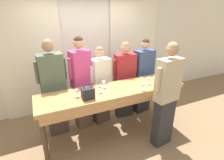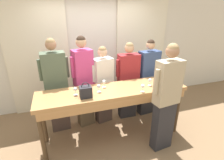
{
  "view_description": "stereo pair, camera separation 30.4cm",
  "coord_description": "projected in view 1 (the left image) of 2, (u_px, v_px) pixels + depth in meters",
  "views": [
    {
      "loc": [
        -1.15,
        -2.5,
        2.32
      ],
      "look_at": [
        0.0,
        0.06,
        1.16
      ],
      "focal_mm": 28.0,
      "sensor_mm": 36.0,
      "label": 1
    },
    {
      "loc": [
        -0.87,
        -2.61,
        2.32
      ],
      "look_at": [
        0.0,
        0.06,
        1.16
      ],
      "focal_mm": 28.0,
      "sensor_mm": 36.0,
      "label": 2
    }
  ],
  "objects": [
    {
      "name": "wine_glass_front_right",
      "position": [
        100.0,
        87.0,
        2.89
      ],
      "size": [
        0.07,
        0.07,
        0.14
      ],
      "color": "white",
      "rests_on": "tasting_bar"
    },
    {
      "name": "wine_glass_center_mid",
      "position": [
        169.0,
        76.0,
        3.36
      ],
      "size": [
        0.07,
        0.07,
        0.14
      ],
      "color": "white",
      "rests_on": "tasting_bar"
    },
    {
      "name": "curtain_panel_left",
      "position": [
        31.0,
        58.0,
        3.68
      ],
      "size": [
        1.33,
        0.03,
        2.69
      ],
      "color": "#EFE5C6",
      "rests_on": "ground_plane"
    },
    {
      "name": "wine_glass_back_left",
      "position": [
        148.0,
        79.0,
        3.22
      ],
      "size": [
        0.07,
        0.07,
        0.14
      ],
      "color": "white",
      "rests_on": "tasting_bar"
    },
    {
      "name": "handbag",
      "position": [
        88.0,
        93.0,
        2.7
      ],
      "size": [
        0.19,
        0.15,
        0.25
      ],
      "color": "#232328",
      "rests_on": "tasting_bar"
    },
    {
      "name": "wall_back",
      "position": [
        87.0,
        50.0,
        4.18
      ],
      "size": [
        12.0,
        0.06,
        2.8
      ],
      "color": "silver",
      "rests_on": "ground_plane"
    },
    {
      "name": "guest_striped_shirt",
      "position": [
        125.0,
        80.0,
        3.79
      ],
      "size": [
        0.55,
        0.23,
        1.7
      ],
      "color": "#28282D",
      "rests_on": "ground_plane"
    },
    {
      "name": "wine_glass_front_left",
      "position": [
        175.0,
        79.0,
        3.23
      ],
      "size": [
        0.07,
        0.07,
        0.14
      ],
      "color": "white",
      "rests_on": "tasting_bar"
    },
    {
      "name": "tasting_bar",
      "position": [
        114.0,
        95.0,
        3.07
      ],
      "size": [
        2.61,
        0.64,
        1.01
      ],
      "color": "#B27F4C",
      "rests_on": "ground_plane"
    },
    {
      "name": "guest_olive_jacket",
      "position": [
        54.0,
        89.0,
        3.2
      ],
      "size": [
        0.54,
        0.28,
        1.85
      ],
      "color": "#473833",
      "rests_on": "ground_plane"
    },
    {
      "name": "wine_bottle",
      "position": [
        157.0,
        80.0,
        3.11
      ],
      "size": [
        0.08,
        0.08,
        0.33
      ],
      "color": "black",
      "rests_on": "tasting_bar"
    },
    {
      "name": "curtain_panel_right",
      "position": [
        133.0,
        48.0,
        4.63
      ],
      "size": [
        1.33,
        0.03,
        2.69
      ],
      "color": "#EFE5C6",
      "rests_on": "ground_plane"
    },
    {
      "name": "wine_glass_front_mid",
      "position": [
        143.0,
        85.0,
        2.97
      ],
      "size": [
        0.07,
        0.07,
        0.14
      ],
      "color": "white",
      "rests_on": "tasting_bar"
    },
    {
      "name": "ground_plane",
      "position": [
        113.0,
        136.0,
        3.43
      ],
      "size": [
        18.0,
        18.0,
        0.0
      ],
      "primitive_type": "plane",
      "color": "#846647"
    },
    {
      "name": "guest_navy_coat",
      "position": [
        143.0,
        77.0,
        3.96
      ],
      "size": [
        0.56,
        0.28,
        1.73
      ],
      "color": "#28282D",
      "rests_on": "ground_plane"
    },
    {
      "name": "guest_pink_top",
      "position": [
        81.0,
        83.0,
        3.39
      ],
      "size": [
        0.48,
        0.32,
        1.87
      ],
      "color": "brown",
      "rests_on": "ground_plane"
    },
    {
      "name": "host_pouring",
      "position": [
        166.0,
        96.0,
        2.9
      ],
      "size": [
        0.53,
        0.25,
        1.87
      ],
      "color": "#28282D",
      "rests_on": "ground_plane"
    },
    {
      "name": "wine_glass_center_left",
      "position": [
        77.0,
        91.0,
        2.75
      ],
      "size": [
        0.07,
        0.07,
        0.14
      ],
      "color": "white",
      "rests_on": "tasting_bar"
    },
    {
      "name": "wine_glass_center_right",
      "position": [
        104.0,
        82.0,
        3.07
      ],
      "size": [
        0.07,
        0.07,
        0.14
      ],
      "color": "white",
      "rests_on": "tasting_bar"
    },
    {
      "name": "guest_cream_sweater",
      "position": [
        101.0,
        86.0,
        3.58
      ],
      "size": [
        0.5,
        0.32,
        1.66
      ],
      "color": "#473833",
      "rests_on": "ground_plane"
    }
  ]
}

